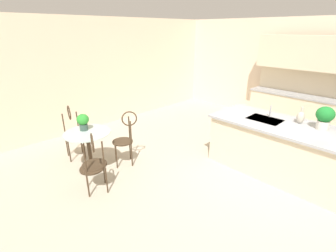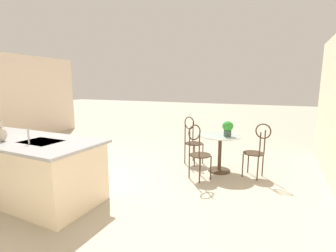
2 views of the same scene
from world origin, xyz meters
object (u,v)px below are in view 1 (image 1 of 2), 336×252
Objects in this scene: chair_toward_desk at (72,130)px; potted_plant_on_table at (83,121)px; bistro_table at (89,148)px; potted_plant_counter_near at (325,117)px; chair_near_window at (125,136)px; vase_on_counter at (301,117)px; chair_by_island at (94,160)px.

chair_toward_desk is 0.65m from potted_plant_on_table.
potted_plant_on_table reaches higher than bistro_table.
potted_plant_counter_near is at bearing 39.88° from potted_plant_on_table.
potted_plant_counter_near reaches higher than chair_toward_desk.
bistro_table is 0.48m from potted_plant_on_table.
chair_near_window is 3.62× the size of vase_on_counter.
vase_on_counter is (1.88, 2.85, 0.46)m from chair_by_island.
chair_by_island is (0.42, -0.86, 0.00)m from chair_near_window.
vase_on_counter is at bearing 43.80° from potted_plant_on_table.
chair_toward_desk reaches higher than potted_plant_on_table.
vase_on_counter reaches higher than chair_by_island.
chair_by_island is 3.45m from vase_on_counter.
chair_by_island is 1.00× the size of chair_toward_desk.
vase_on_counter reaches higher than chair_toward_desk.
potted_plant_counter_near reaches higher than chair_near_window.
vase_on_counter is at bearing 45.49° from bistro_table.
potted_plant_counter_near reaches higher than vase_on_counter.
potted_plant_counter_near is 1.31× the size of vase_on_counter.
bistro_table is at bearing -113.30° from chair_near_window.
vase_on_counter reaches higher than potted_plant_on_table.
chair_by_island is (0.68, -0.25, 0.13)m from bistro_table.
bistro_table is 0.77× the size of chair_near_window.
chair_by_island is at bearing -18.29° from potted_plant_on_table.
chair_by_island is at bearing -123.32° from vase_on_counter.
chair_by_island is at bearing -128.35° from potted_plant_counter_near.
bistro_table is at bearing -6.56° from potted_plant_on_table.
potted_plant_on_table is at bearing -140.12° from potted_plant_counter_near.
bistro_table is 0.74m from chair_by_island.
chair_near_window reaches higher than bistro_table.
potted_plant_counter_near is (2.23, 2.81, 0.56)m from chair_by_island.
vase_on_counter reaches higher than chair_near_window.
chair_by_island reaches higher than bistro_table.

